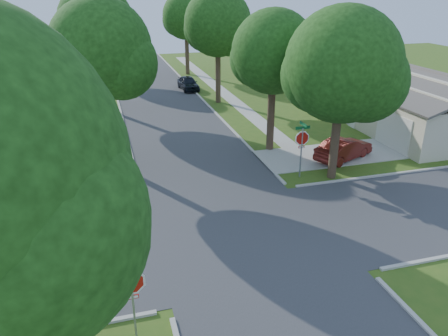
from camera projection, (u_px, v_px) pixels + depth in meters
ground at (243, 235)px, 17.72m from camera, size 100.00×100.00×0.00m
road_ns at (243, 235)px, 17.72m from camera, size 7.00×100.00×0.02m
sidewalk_ne at (219, 88)px, 42.26m from camera, size 1.20×40.00×0.04m
sidewalk_nw at (88, 97)px, 39.17m from camera, size 1.20×40.00×0.04m
driveway at (331, 155)px, 26.00m from camera, size 8.80×3.60×0.05m
stop_sign_sw at (131, 286)px, 11.58m from camera, size 1.05×0.80×2.98m
stop_sign_ne at (302, 141)px, 22.28m from camera, size 1.05×0.80×2.98m
tree_e_near at (274, 56)px, 24.69m from camera, size 4.97×4.80×8.28m
tree_e_mid at (218, 26)px, 35.07m from camera, size 5.59×5.40×9.21m
tree_e_far at (186, 18)px, 46.67m from camera, size 5.17×5.00×8.72m
tree_w_near at (102, 54)px, 22.12m from camera, size 5.38×5.20×8.97m
tree_w_mid at (97, 26)px, 32.59m from camera, size 5.80×5.60×9.56m
tree_w_far at (96, 25)px, 44.48m from camera, size 4.76×4.60×8.04m
tree_ne_corner at (343, 70)px, 20.87m from camera, size 5.80×5.60×8.66m
house_ne_near at (409, 104)px, 30.91m from camera, size 8.42×13.60×4.23m
house_ne_far at (300, 63)px, 46.83m from camera, size 8.42×13.60×4.23m
car_driveway at (344, 149)px, 25.14m from camera, size 4.10×2.83×1.28m
car_curb_east at (188, 83)px, 41.61m from camera, size 1.73×3.82×1.27m
car_curb_west at (127, 56)px, 56.71m from camera, size 1.87×4.37×1.26m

